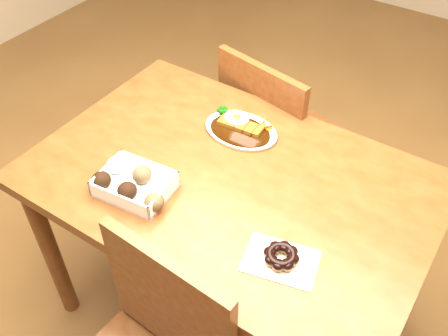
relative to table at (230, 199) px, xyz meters
The scene contains 6 objects.
ground 0.65m from the table, ahead, with size 6.00×6.00×0.00m, color brown.
table is the anchor object (origin of this frame).
chair_far 0.57m from the table, 102.21° to the left, with size 0.49×0.49×0.87m.
katsu_curry_plate 0.25m from the table, 114.41° to the left, with size 0.25×0.18×0.05m.
donut_box 0.32m from the table, 134.83° to the right, with size 0.25×0.18×0.06m.
pon_de_ring 0.35m from the table, 34.08° to the right, with size 0.21×0.17×0.04m.
Camera 1 is at (0.58, -0.90, 1.80)m, focal length 40.00 mm.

